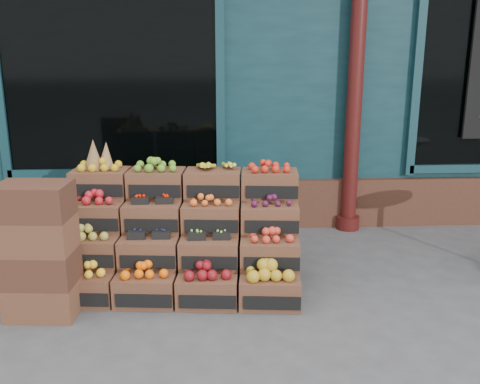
{
  "coord_description": "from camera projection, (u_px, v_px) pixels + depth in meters",
  "views": [
    {
      "loc": [
        -0.46,
        -4.11,
        2.15
      ],
      "look_at": [
        -0.2,
        0.7,
        0.85
      ],
      "focal_mm": 40.0,
      "sensor_mm": 36.0,
      "label": 1
    }
  ],
  "objects": [
    {
      "name": "shopkeeper",
      "position": [
        85.0,
        142.0,
        6.71
      ],
      "size": [
        0.86,
        0.7,
        2.03
      ],
      "primitive_type": "imported",
      "rotation": [
        0.0,
        0.0,
        2.81
      ],
      "color": "#185720",
      "rests_on": "ground"
    },
    {
      "name": "crate_display",
      "position": [
        182.0,
        241.0,
        4.98
      ],
      "size": [
        2.22,
        1.23,
        1.33
      ],
      "rotation": [
        0.0,
        0.0,
        -0.09
      ],
      "color": "brown",
      "rests_on": "ground"
    },
    {
      "name": "shop_facade",
      "position": [
        238.0,
        33.0,
        8.85
      ],
      "size": [
        12.0,
        6.24,
        4.8
      ],
      "color": "#102F36",
      "rests_on": "ground"
    },
    {
      "name": "ground",
      "position": [
        268.0,
        309.0,
        4.55
      ],
      "size": [
        60.0,
        60.0,
        0.0
      ],
      "primitive_type": "plane",
      "color": "#48484B",
      "rests_on": "ground"
    },
    {
      "name": "spare_crates",
      "position": [
        39.0,
        251.0,
        4.32
      ],
      "size": [
        0.59,
        0.43,
        1.13
      ],
      "rotation": [
        0.0,
        0.0,
        -0.08
      ],
      "color": "brown",
      "rests_on": "ground"
    }
  ]
}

